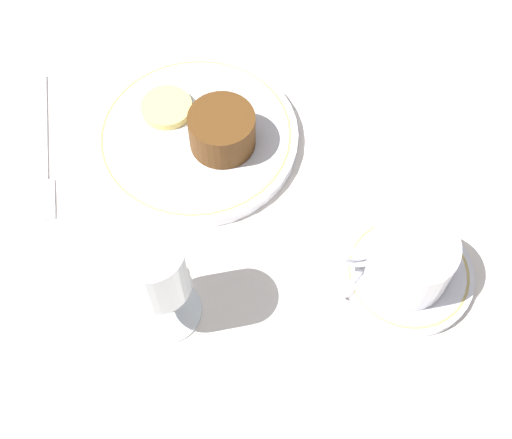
# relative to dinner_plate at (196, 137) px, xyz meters

# --- Properties ---
(ground_plane) EXTENTS (3.00, 3.00, 0.00)m
(ground_plane) POSITION_rel_dinner_plate_xyz_m (0.02, 0.05, -0.01)
(ground_plane) COLOR white
(dinner_plate) EXTENTS (0.23, 0.23, 0.01)m
(dinner_plate) POSITION_rel_dinner_plate_xyz_m (0.00, 0.00, 0.00)
(dinner_plate) COLOR white
(dinner_plate) RESTS_ON ground_plane
(saucer) EXTENTS (0.13, 0.13, 0.01)m
(saucer) POSITION_rel_dinner_plate_xyz_m (-0.22, 0.16, -0.00)
(saucer) COLOR white
(saucer) RESTS_ON ground_plane
(coffee_cup) EXTENTS (0.11, 0.08, 0.06)m
(coffee_cup) POSITION_rel_dinner_plate_xyz_m (-0.22, 0.17, 0.03)
(coffee_cup) COLOR white
(coffee_cup) RESTS_ON saucer
(spoon) EXTENTS (0.08, 0.09, 0.00)m
(spoon) POSITION_rel_dinner_plate_xyz_m (-0.18, 0.16, 0.00)
(spoon) COLOR silver
(spoon) RESTS_ON saucer
(wine_glass) EXTENTS (0.07, 0.07, 0.13)m
(wine_glass) POSITION_rel_dinner_plate_xyz_m (0.02, 0.21, 0.08)
(wine_glass) COLOR silver
(wine_glass) RESTS_ON ground_plane
(fork) EXTENTS (0.05, 0.20, 0.01)m
(fork) POSITION_rel_dinner_plate_xyz_m (0.17, 0.03, -0.01)
(fork) COLOR silver
(fork) RESTS_ON ground_plane
(dessert_cake) EXTENTS (0.07, 0.07, 0.04)m
(dessert_cake) POSITION_rel_dinner_plate_xyz_m (-0.03, 0.01, 0.03)
(dessert_cake) COLOR #563314
(dessert_cake) RESTS_ON dinner_plate
(pineapple_slice) EXTENTS (0.06, 0.06, 0.01)m
(pineapple_slice) POSITION_rel_dinner_plate_xyz_m (0.03, -0.03, 0.01)
(pineapple_slice) COLOR #EFE075
(pineapple_slice) RESTS_ON dinner_plate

